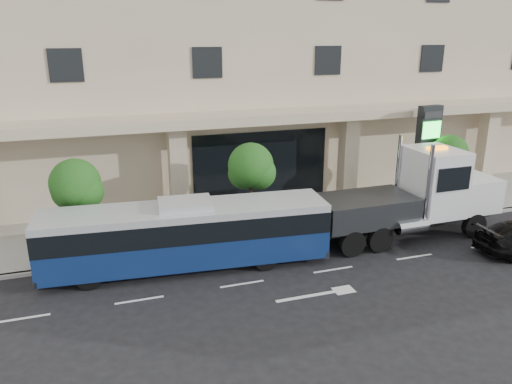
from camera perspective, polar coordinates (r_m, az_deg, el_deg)
ground at (r=22.68m, az=7.09°, el=-7.19°), size 120.00×120.00×0.00m
sidewalk at (r=26.88m, az=2.59°, el=-2.80°), size 120.00×6.00×0.15m
curb at (r=24.31m, az=5.10°, el=-5.16°), size 120.00×0.30×0.15m
convention_center at (r=35.10m, az=-3.53°, el=18.50°), size 60.00×17.60×20.00m
tree_left at (r=23.02m, az=-19.86°, el=0.53°), size 2.27×2.20×4.22m
tree_mid at (r=24.02m, az=-0.53°, el=2.67°), size 2.28×2.20×4.38m
tree_right at (r=29.56m, az=21.27°, el=3.89°), size 2.10×2.00×4.04m
city_bus at (r=21.03m, az=-7.96°, el=-4.75°), size 11.99×3.46×2.99m
tow_truck at (r=25.13m, az=17.74°, el=-0.56°), size 10.55×2.77×4.81m
signage_pylon at (r=29.62m, az=18.87°, el=4.07°), size 1.43×0.65×5.57m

